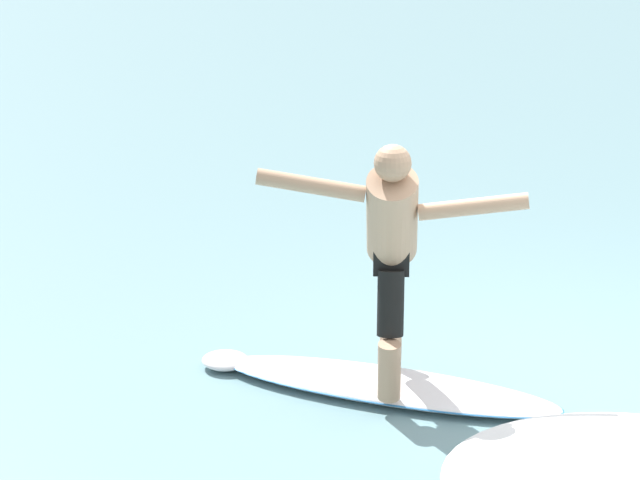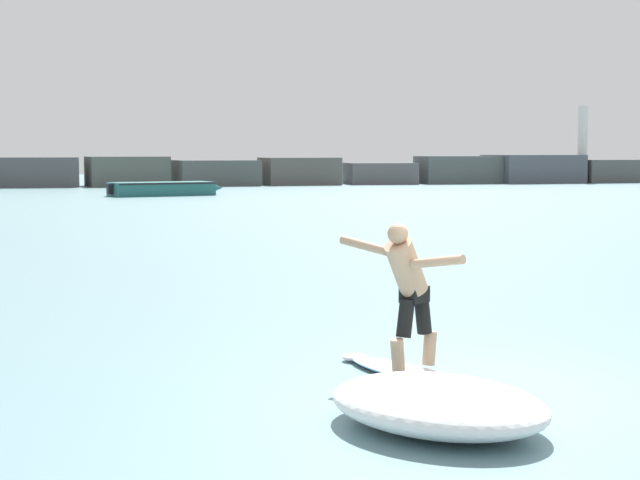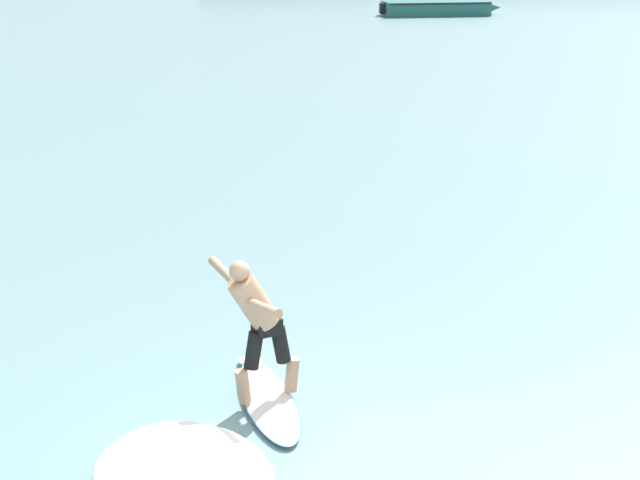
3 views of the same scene
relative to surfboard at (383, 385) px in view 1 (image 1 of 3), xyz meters
name	(u,v)px [view 1 (image 1 of 3)]	position (x,y,z in m)	size (l,w,h in m)	color
ground_plane	(572,396)	(0.63, -0.88, -0.05)	(200.00, 200.00, 0.00)	slate
surfboard	(383,385)	(0.00, 0.00, 0.00)	(1.12, 2.21, 0.23)	white
surfer	(392,243)	(-0.08, -0.10, 0.91)	(0.99, 1.25, 1.48)	tan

